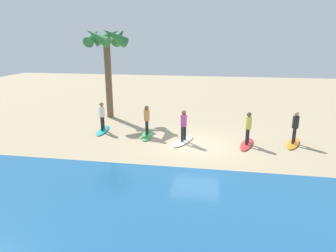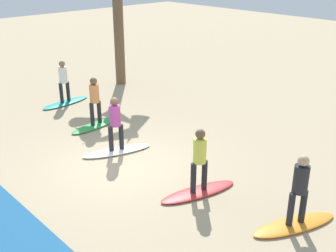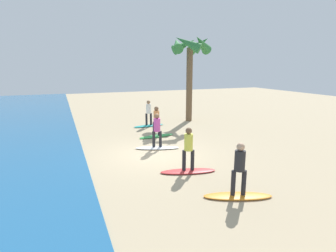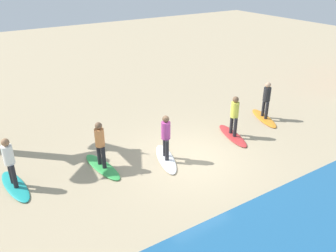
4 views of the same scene
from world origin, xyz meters
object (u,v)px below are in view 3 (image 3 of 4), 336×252
(surfboard_orange, at_px, (238,196))
(palm_tree, at_px, (190,52))
(surfboard_red, at_px, (188,171))
(surfer_red, at_px, (188,146))
(surfer_orange, at_px, (240,165))
(surfer_white, at_px, (157,128))
(surfboard_teal, at_px, (149,126))
(surfer_green, at_px, (156,119))
(surfer_teal, at_px, (149,111))
(surfboard_green, at_px, (157,136))
(surfboard_white, at_px, (157,148))

(surfboard_orange, distance_m, palm_tree, 12.84)
(surfboard_red, bearing_deg, surfer_red, 0.00)
(surfer_orange, distance_m, surfer_white, 5.65)
(surfboard_teal, bearing_deg, surfer_green, 74.80)
(surfboard_red, bearing_deg, surfer_teal, -82.95)
(surfboard_teal, bearing_deg, surfer_red, 76.09)
(surfboard_orange, bearing_deg, surfboard_green, -70.17)
(surfboard_red, height_order, surfer_white, surfer_white)
(surfboard_orange, relative_size, palm_tree, 0.35)
(surfboard_orange, relative_size, surfboard_white, 1.00)
(surfer_orange, bearing_deg, surfer_green, -0.83)
(surfer_green, distance_m, palm_tree, 6.39)
(surfer_red, bearing_deg, surfer_white, 1.44)
(surfboard_orange, bearing_deg, surfboard_white, -63.10)
(surfer_teal, distance_m, palm_tree, 5.11)
(surfer_orange, bearing_deg, surfer_white, 6.24)
(surfboard_green, bearing_deg, surfer_teal, -105.60)
(surfer_green, height_order, surfboard_teal, surfer_green)
(surfboard_red, xyz_separation_m, surfboard_white, (3.25, 0.08, 0.00))
(surfboard_white, height_order, palm_tree, palm_tree)
(surfer_green, bearing_deg, surfboard_green, -153.43)
(surfboard_white, height_order, surfboard_teal, same)
(palm_tree, bearing_deg, surfboard_orange, 161.16)
(surfer_red, relative_size, surfboard_green, 0.78)
(surfer_orange, distance_m, surfboard_teal, 10.58)
(surfboard_green, bearing_deg, surfboard_teal, -105.60)
(surfboard_red, xyz_separation_m, surfer_red, (0.00, 0.00, 0.99))
(surfer_red, xyz_separation_m, surfboard_green, (5.39, -0.64, -0.99))
(surfer_teal, bearing_deg, surfer_white, 166.76)
(surfboard_orange, distance_m, surfer_red, 2.62)
(surfboard_red, relative_size, surfboard_white, 1.00)
(surfer_orange, distance_m, surfboard_green, 7.82)
(surfer_red, relative_size, surfer_white, 1.00)
(surfer_white, height_order, palm_tree, palm_tree)
(surfboard_green, height_order, surfer_green, surfer_green)
(surfer_red, xyz_separation_m, surfer_green, (5.39, -0.64, 0.00))
(surfer_white, xyz_separation_m, surfer_teal, (4.90, -1.15, 0.00))
(surfer_white, height_order, surfer_green, same)
(surfboard_white, bearing_deg, surfer_orange, 115.07)
(surfer_white, xyz_separation_m, surfboard_teal, (4.90, -1.15, -0.99))
(surfboard_red, bearing_deg, surfboard_orange, 117.23)
(surfer_white, bearing_deg, surfer_teal, -13.24)
(surfboard_orange, bearing_deg, surfboard_teal, -72.27)
(surfer_orange, distance_m, surfer_red, 2.42)
(surfboard_orange, height_order, palm_tree, palm_tree)
(surfer_teal, bearing_deg, surfboard_red, 172.52)
(surfboard_white, bearing_deg, surfboard_red, 110.27)
(surfer_green, relative_size, surfboard_teal, 0.78)
(surfer_red, xyz_separation_m, palm_tree, (8.89, -4.37, 3.83))
(surfboard_red, relative_size, surfboard_green, 1.00)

